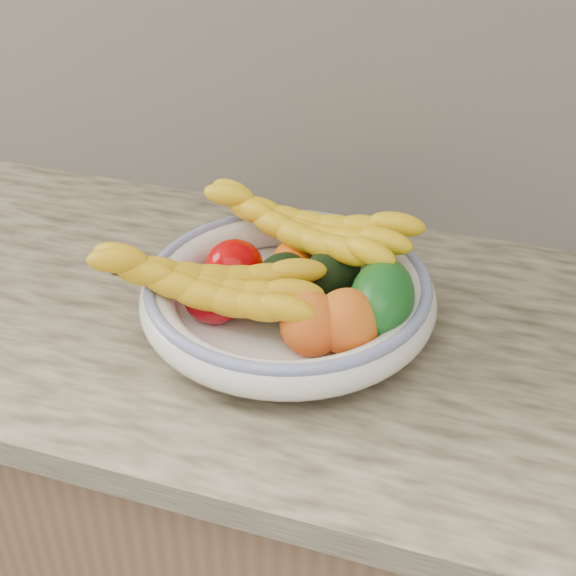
{
  "coord_description": "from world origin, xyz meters",
  "views": [
    {
      "loc": [
        0.27,
        0.84,
        1.55
      ],
      "look_at": [
        0.0,
        1.66,
        0.96
      ],
      "focal_mm": 50.0,
      "sensor_mm": 36.0,
      "label": 1
    }
  ],
  "objects_px": {
    "fruit_bowl": "(288,295)",
    "banana_bunch_back": "(304,233)",
    "banana_bunch_front": "(206,289)",
    "green_mango": "(382,298)"
  },
  "relations": [
    {
      "from": "fruit_bowl",
      "to": "banana_bunch_front",
      "type": "relative_size",
      "value": 1.24
    },
    {
      "from": "green_mango",
      "to": "banana_bunch_back",
      "type": "relative_size",
      "value": 0.37
    },
    {
      "from": "banana_bunch_front",
      "to": "fruit_bowl",
      "type": "bearing_deg",
      "value": 28.3
    },
    {
      "from": "fruit_bowl",
      "to": "green_mango",
      "type": "relative_size",
      "value": 3.13
    },
    {
      "from": "fruit_bowl",
      "to": "banana_bunch_back",
      "type": "bearing_deg",
      "value": 95.54
    },
    {
      "from": "green_mango",
      "to": "banana_bunch_back",
      "type": "xyz_separation_m",
      "value": [
        -0.14,
        0.1,
        0.01
      ]
    },
    {
      "from": "fruit_bowl",
      "to": "banana_bunch_back",
      "type": "height_order",
      "value": "banana_bunch_back"
    },
    {
      "from": "green_mango",
      "to": "banana_bunch_front",
      "type": "relative_size",
      "value": 0.39
    },
    {
      "from": "green_mango",
      "to": "banana_bunch_front",
      "type": "bearing_deg",
      "value": -172.54
    },
    {
      "from": "banana_bunch_back",
      "to": "banana_bunch_front",
      "type": "bearing_deg",
      "value": -102.91
    }
  ]
}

